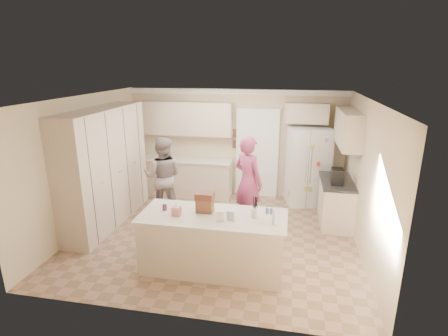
% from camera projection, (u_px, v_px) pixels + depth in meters
% --- Properties ---
extents(floor, '(5.20, 4.60, 0.02)m').
position_uv_depth(floor, '(216.00, 235.00, 6.74)').
color(floor, '#95715B').
rests_on(floor, ground).
extents(ceiling, '(5.20, 4.60, 0.02)m').
position_uv_depth(ceiling, '(214.00, 98.00, 5.98)').
color(ceiling, white).
rests_on(ceiling, wall_back).
extents(wall_back, '(5.20, 0.02, 2.60)m').
position_uv_depth(wall_back, '(235.00, 143.00, 8.53)').
color(wall_back, beige).
rests_on(wall_back, ground).
extents(wall_front, '(5.20, 0.02, 2.60)m').
position_uv_depth(wall_front, '(174.00, 227.00, 4.18)').
color(wall_front, beige).
rests_on(wall_front, ground).
extents(wall_left, '(0.02, 4.60, 2.60)m').
position_uv_depth(wall_left, '(85.00, 163.00, 6.82)').
color(wall_left, beige).
rests_on(wall_left, ground).
extents(wall_right, '(0.02, 4.60, 2.60)m').
position_uv_depth(wall_right, '(366.00, 179.00, 5.89)').
color(wall_right, beige).
rests_on(wall_right, ground).
extents(crown_back, '(5.20, 0.08, 0.12)m').
position_uv_depth(crown_back, '(235.00, 92.00, 8.12)').
color(crown_back, white).
rests_on(crown_back, wall_back).
extents(pantry_bank, '(0.60, 2.60, 2.35)m').
position_uv_depth(pantry_bank, '(105.00, 167.00, 6.99)').
color(pantry_bank, beige).
rests_on(pantry_bank, floor).
extents(back_base_cab, '(2.20, 0.60, 0.88)m').
position_uv_depth(back_base_cab, '(187.00, 178.00, 8.69)').
color(back_base_cab, beige).
rests_on(back_base_cab, floor).
extents(back_countertop, '(2.24, 0.63, 0.04)m').
position_uv_depth(back_countertop, '(186.00, 160.00, 8.55)').
color(back_countertop, beige).
rests_on(back_countertop, back_base_cab).
extents(back_upper_cab, '(2.20, 0.35, 0.80)m').
position_uv_depth(back_upper_cab, '(187.00, 118.00, 8.39)').
color(back_upper_cab, beige).
rests_on(back_upper_cab, wall_back).
extents(doorway_opening, '(0.90, 0.06, 2.10)m').
position_uv_depth(doorway_opening, '(257.00, 154.00, 8.47)').
color(doorway_opening, black).
rests_on(doorway_opening, floor).
extents(doorway_casing, '(1.02, 0.03, 2.22)m').
position_uv_depth(doorway_casing, '(257.00, 155.00, 8.44)').
color(doorway_casing, white).
rests_on(doorway_casing, floor).
extents(wall_frame_upper, '(0.15, 0.02, 0.20)m').
position_uv_depth(wall_frame_upper, '(236.00, 133.00, 8.41)').
color(wall_frame_upper, brown).
rests_on(wall_frame_upper, wall_back).
extents(wall_frame_lower, '(0.15, 0.02, 0.20)m').
position_uv_depth(wall_frame_lower, '(236.00, 144.00, 8.49)').
color(wall_frame_lower, brown).
rests_on(wall_frame_lower, wall_back).
extents(refrigerator, '(1.03, 0.87, 1.80)m').
position_uv_depth(refrigerator, '(308.00, 166.00, 8.02)').
color(refrigerator, white).
rests_on(refrigerator, floor).
extents(fridge_seam, '(0.02, 0.02, 1.78)m').
position_uv_depth(fridge_seam, '(308.00, 171.00, 7.68)').
color(fridge_seam, gray).
rests_on(fridge_seam, refrigerator).
extents(fridge_dispenser, '(0.22, 0.03, 0.35)m').
position_uv_depth(fridge_dispenser, '(299.00, 160.00, 7.64)').
color(fridge_dispenser, black).
rests_on(fridge_dispenser, refrigerator).
extents(fridge_handle_l, '(0.02, 0.02, 0.85)m').
position_uv_depth(fridge_handle_l, '(306.00, 164.00, 7.63)').
color(fridge_handle_l, silver).
rests_on(fridge_handle_l, refrigerator).
extents(fridge_handle_r, '(0.02, 0.02, 0.85)m').
position_uv_depth(fridge_handle_r, '(311.00, 165.00, 7.62)').
color(fridge_handle_r, silver).
rests_on(fridge_handle_r, refrigerator).
extents(over_fridge_cab, '(0.95, 0.35, 0.45)m').
position_uv_depth(over_fridge_cab, '(307.00, 113.00, 7.83)').
color(over_fridge_cab, beige).
rests_on(over_fridge_cab, wall_back).
extents(right_base_cab, '(0.60, 1.20, 0.88)m').
position_uv_depth(right_base_cab, '(336.00, 203.00, 7.13)').
color(right_base_cab, beige).
rests_on(right_base_cab, floor).
extents(right_countertop, '(0.63, 1.24, 0.04)m').
position_uv_depth(right_countertop, '(337.00, 181.00, 7.00)').
color(right_countertop, '#2D2B28').
rests_on(right_countertop, right_base_cab).
extents(right_upper_cab, '(0.35, 1.50, 0.70)m').
position_uv_depth(right_upper_cab, '(348.00, 128.00, 6.86)').
color(right_upper_cab, beige).
rests_on(right_upper_cab, wall_right).
extents(coffee_maker, '(0.22, 0.28, 0.30)m').
position_uv_depth(coffee_maker, '(337.00, 176.00, 6.77)').
color(coffee_maker, black).
rests_on(coffee_maker, right_countertop).
extents(island_base, '(2.20, 0.90, 0.88)m').
position_uv_depth(island_base, '(213.00, 243.00, 5.53)').
color(island_base, beige).
rests_on(island_base, floor).
extents(island_top, '(2.28, 0.96, 0.05)m').
position_uv_depth(island_top, '(213.00, 217.00, 5.40)').
color(island_top, beige).
rests_on(island_top, island_base).
extents(utensil_crock, '(0.13, 0.13, 0.15)m').
position_uv_depth(utensil_crock, '(255.00, 213.00, 5.30)').
color(utensil_crock, white).
rests_on(utensil_crock, island_top).
extents(tissue_box, '(0.13, 0.13, 0.14)m').
position_uv_depth(tissue_box, '(177.00, 211.00, 5.38)').
color(tissue_box, tan).
rests_on(tissue_box, island_top).
extents(tissue_plume, '(0.08, 0.08, 0.08)m').
position_uv_depth(tissue_plume, '(176.00, 204.00, 5.35)').
color(tissue_plume, white).
rests_on(tissue_plume, tissue_box).
extents(dollhouse_body, '(0.26, 0.18, 0.22)m').
position_uv_depth(dollhouse_body, '(205.00, 205.00, 5.48)').
color(dollhouse_body, brown).
rests_on(dollhouse_body, island_top).
extents(dollhouse_roof, '(0.28, 0.20, 0.10)m').
position_uv_depth(dollhouse_roof, '(205.00, 196.00, 5.44)').
color(dollhouse_roof, '#592D1E').
rests_on(dollhouse_roof, dollhouse_body).
extents(jam_jar, '(0.07, 0.07, 0.09)m').
position_uv_depth(jam_jar, '(165.00, 207.00, 5.57)').
color(jam_jar, '#59263F').
rests_on(jam_jar, island_top).
extents(greeting_card_a, '(0.12, 0.06, 0.16)m').
position_uv_depth(greeting_card_a, '(220.00, 216.00, 5.16)').
color(greeting_card_a, white).
rests_on(greeting_card_a, island_top).
extents(greeting_card_b, '(0.12, 0.05, 0.16)m').
position_uv_depth(greeting_card_b, '(230.00, 216.00, 5.18)').
color(greeting_card_b, silver).
rests_on(greeting_card_b, island_top).
extents(water_bottle, '(0.07, 0.07, 0.24)m').
position_uv_depth(water_bottle, '(275.00, 217.00, 5.05)').
color(water_bottle, silver).
rests_on(water_bottle, island_top).
extents(shaker_salt, '(0.05, 0.05, 0.09)m').
position_uv_depth(shaker_salt, '(267.00, 211.00, 5.44)').
color(shaker_salt, '#3E6095').
rests_on(shaker_salt, island_top).
extents(shaker_pepper, '(0.05, 0.05, 0.09)m').
position_uv_depth(shaker_pepper, '(272.00, 211.00, 5.43)').
color(shaker_pepper, '#3E6095').
rests_on(shaker_pepper, island_top).
extents(teen_boy, '(0.90, 0.74, 1.72)m').
position_uv_depth(teen_boy, '(163.00, 177.00, 7.41)').
color(teen_boy, gray).
rests_on(teen_boy, floor).
extents(teen_girl, '(0.80, 0.75, 1.84)m').
position_uv_depth(teen_girl, '(248.00, 182.00, 6.92)').
color(teen_girl, '#B94458').
rests_on(teen_girl, floor).
extents(fridge_magnets, '(0.76, 0.02, 1.44)m').
position_uv_depth(fridge_magnets, '(308.00, 171.00, 7.67)').
color(fridge_magnets, tan).
rests_on(fridge_magnets, refrigerator).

